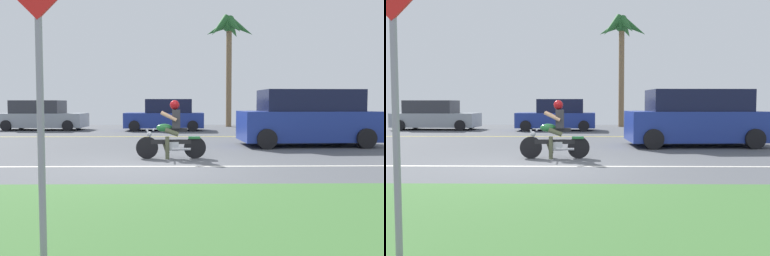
% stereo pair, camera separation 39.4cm
% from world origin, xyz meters
% --- Properties ---
extents(ground, '(56.00, 30.00, 0.04)m').
position_xyz_m(ground, '(0.00, 3.00, -0.02)').
color(ground, '#4C4F54').
extents(grass_median, '(56.00, 3.80, 0.06)m').
position_xyz_m(grass_median, '(0.00, -4.10, 0.03)').
color(grass_median, '#3D6B33').
rests_on(grass_median, ground).
extents(lane_line_near, '(50.40, 0.12, 0.01)m').
position_xyz_m(lane_line_near, '(0.00, 0.10, 0.00)').
color(lane_line_near, silver).
rests_on(lane_line_near, ground).
extents(lane_line_far, '(50.40, 0.12, 0.01)m').
position_xyz_m(lane_line_far, '(0.00, 8.35, 0.00)').
color(lane_line_far, yellow).
rests_on(lane_line_far, ground).
extents(motorcyclist, '(1.82, 0.59, 1.52)m').
position_xyz_m(motorcyclist, '(0.34, 1.43, 0.64)').
color(motorcyclist, black).
rests_on(motorcyclist, ground).
extents(suv_nearby, '(4.71, 2.42, 1.89)m').
position_xyz_m(suv_nearby, '(4.84, 4.63, 0.92)').
color(suv_nearby, navy).
rests_on(suv_nearby, ground).
extents(parked_car_0, '(4.54, 2.14, 1.59)m').
position_xyz_m(parked_car_0, '(-7.02, 12.90, 0.74)').
color(parked_car_0, '#8C939E').
rests_on(parked_car_0, ground).
extents(parked_car_1, '(4.13, 1.93, 1.65)m').
position_xyz_m(parked_car_1, '(-0.33, 12.39, 0.77)').
color(parked_car_1, navy).
rests_on(parked_car_1, ground).
extents(palm_tree_0, '(3.11, 3.11, 6.76)m').
position_xyz_m(palm_tree_0, '(3.37, 15.78, 5.53)').
color(palm_tree_0, brown).
rests_on(palm_tree_0, ground).
extents(street_sign, '(0.62, 0.06, 2.76)m').
position_xyz_m(street_sign, '(-0.55, -5.60, 1.67)').
color(street_sign, gray).
rests_on(street_sign, ground).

